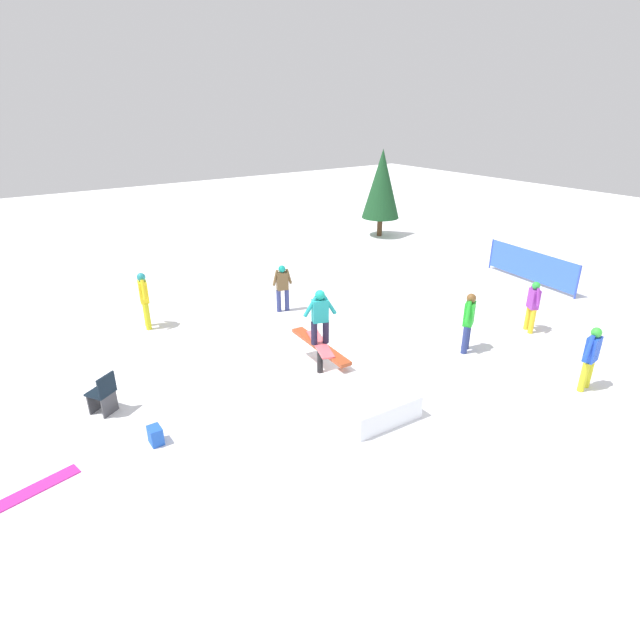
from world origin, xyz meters
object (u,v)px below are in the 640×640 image
Objects in this scene: rail_feature at (320,349)px; loose_snowboard_magenta at (36,488)px; bystander_purple at (533,304)px; backpack_on_snow at (156,435)px; bystander_green at (469,319)px; folding_chair at (103,395)px; pine_tree_far at (382,184)px; bystander_blue at (591,355)px; main_rider_on_rail at (320,318)px; bystander_brown at (282,286)px; bystander_yellow at (144,297)px.

loose_snowboard_magenta is at bearing 97.79° from rail_feature.
backpack_on_snow is (1.03, 9.87, -0.62)m from bystander_purple.
bystander_green is (-1.22, -3.58, 0.26)m from rail_feature.
folding_chair is 16.11m from pine_tree_far.
bystander_blue is 8.95m from backpack_on_snow.
main_rider_on_rail is 13.06m from pine_tree_far.
pine_tree_far reaches higher than bystander_green.
bystander_blue reaches higher than rail_feature.
bystander_blue is 1.10× the size of loose_snowboard_magenta.
bystander_brown is (3.64, -1.22, -0.56)m from main_rider_on_rail.
bystander_green reaches higher than backpack_on_snow.
loose_snowboard_magenta is at bearing -88.20° from backpack_on_snow.
bystander_green is 7.61m from backpack_on_snow.
bystander_green is at bearing 56.72° from bystander_yellow.
folding_chair is (5.05, 8.71, -0.40)m from bystander_blue.
pine_tree_far is at bearing -161.89° from loose_snowboard_magenta.
rail_feature reaches higher than loose_snowboard_magenta.
main_rider_on_rail reaches higher than loose_snowboard_magenta.
main_rider_on_rail is 4.15m from backpack_on_snow.
backpack_on_snow is at bearing 115.62° from main_rider_on_rail.
bystander_green reaches higher than loose_snowboard_magenta.
bystander_green is 11.78m from pine_tree_far.
bystander_green is (-1.22, -3.58, -0.50)m from main_rider_on_rail.
backpack_on_snow is at bearing -4.78° from bystander_yellow.
bystander_green reaches higher than bystander_purple.
bystander_yellow is at bearing -151.55° from folding_chair.
backpack_on_snow is at bearing -128.06° from bystander_brown.
pine_tree_far is (5.17, -8.37, 1.54)m from bystander_brown.
bystander_purple is at bearing -33.23° from bystander_brown.
bystander_purple is at bearing 64.96° from bystander_yellow.
rail_feature is 4.60m from folding_chair.
pine_tree_far is (9.26, -15.52, 2.32)m from loose_snowboard_magenta.
bystander_blue is at bearing -54.09° from bystander_brown.
main_rider_on_rail reaches higher than backpack_on_snow.
main_rider_on_rail reaches higher than bystander_blue.
bystander_yellow is at bearing 108.57° from pine_tree_far.
loose_snowboard_magenta is (-5.22, 3.49, -0.87)m from bystander_yellow.
loose_snowboard_magenta is (-0.46, 5.93, -0.59)m from rail_feature.
folding_chair is at bearing -161.90° from backpack_on_snow.
folding_chair reaches higher than loose_snowboard_magenta.
loose_snowboard_magenta is (-0.46, 5.93, -1.34)m from main_rider_on_rail.
bystander_purple reaches higher than backpack_on_snow.
bystander_yellow reaches higher than bystander_brown.
bystander_yellow is 3.84m from bystander_brown.
bystander_brown reaches higher than rail_feature.
main_rider_on_rail is 5.80m from bystander_blue.
bystander_yellow is 12.78m from pine_tree_far.
pine_tree_far is (9.21, -13.54, 2.17)m from backpack_on_snow.
bystander_brown is at bearing -106.87° from bystander_purple.
main_rider_on_rail is at bearing 133.03° from folding_chair.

